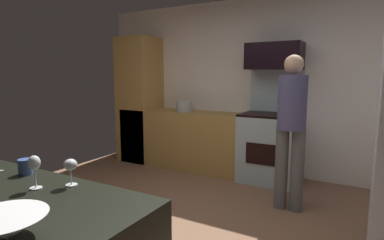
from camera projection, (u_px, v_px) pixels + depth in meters
The scene contains 12 objects.
ground_plane at pixel (168, 236), 2.90m from camera, with size 5.20×4.80×0.02m, color #886046.
wall_back at pixel (253, 87), 4.73m from camera, with size 5.20×0.12×2.60m, color white.
lower_cabinet_run at pixel (190, 140), 4.98m from camera, with size 2.40×0.60×0.90m, color #B18744.
cabinet_column at pixel (140, 100), 5.38m from camera, with size 0.60×0.60×2.10m, color #B18744.
oven_range at pixel (269, 144), 4.34m from camera, with size 0.76×0.65×1.55m.
microwave at pixel (274, 56), 4.24m from camera, with size 0.74×0.38×0.36m, color black.
person_cook at pixel (291, 125), 3.32m from camera, with size 0.31×0.30×1.69m.
mixing_bowl_large at pixel (5, 228), 1.08m from camera, with size 0.29×0.29×0.09m, color white.
wine_glass_near at pixel (70, 166), 1.61m from camera, with size 0.07×0.07×0.14m.
wine_glass_far at pixel (34, 165), 1.57m from camera, with size 0.06×0.06×0.17m.
mug_coffee at pixel (25, 167), 1.81m from camera, with size 0.08×0.08×0.09m, color #3B5593.
stock_pot at pixel (184, 106), 4.95m from camera, with size 0.25×0.25×0.17m, color #B4B7B8.
Camera 1 is at (1.54, -2.25, 1.47)m, focal length 29.08 mm.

